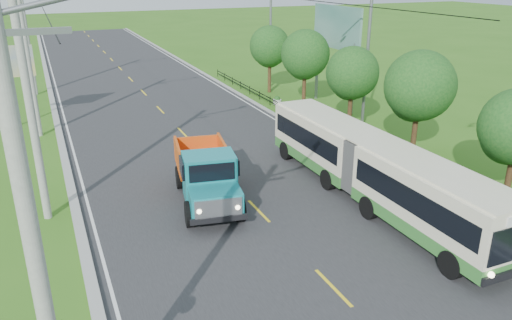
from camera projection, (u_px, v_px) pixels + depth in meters
ground at (333, 288)px, 16.22m from camera, size 240.00×240.00×0.00m
road at (174, 124)px, 33.35m from camera, size 14.00×120.00×0.02m
curb_left at (60, 137)px, 30.64m from camera, size 0.40×120.00×0.15m
curb_right at (271, 112)px, 36.00m from camera, size 0.30×120.00×0.10m
edge_line_left at (69, 137)px, 30.86m from camera, size 0.12×120.00×0.00m
edge_line_right at (265, 113)px, 35.82m from camera, size 0.12×120.00×0.00m
centre_dash at (333, 287)px, 16.21m from camera, size 0.12×2.20×0.00m
railing_right at (324, 131)px, 31.08m from camera, size 0.04×40.00×0.60m
pole_nearest at (39, 257)px, 8.82m from camera, size 3.51×0.44×10.00m
pole_near at (30, 98)px, 19.03m from camera, size 3.51×0.32×10.00m
pole_mid at (28, 53)px, 29.31m from camera, size 3.51×0.32×10.00m
pole_far at (27, 31)px, 39.58m from camera, size 3.51×0.32×10.00m
tree_third at (418, 89)px, 25.44m from camera, size 3.60×3.62×6.00m
tree_fourth at (352, 75)px, 30.72m from camera, size 3.24×3.31×5.40m
tree_fifth at (305, 57)px, 35.77m from camera, size 3.48×3.52×5.80m
tree_back at (270, 48)px, 40.98m from camera, size 3.30×3.36×5.50m
streetlight_mid at (365, 53)px, 30.42m from camera, size 3.02×0.20×9.07m
streetlight_far at (269, 30)px, 42.41m from camera, size 3.02×0.20×9.07m
planter_near at (419, 174)px, 24.46m from camera, size 0.64×0.64×0.67m
planter_mid at (332, 130)px, 31.31m from camera, size 0.64×0.64×0.67m
planter_far at (277, 101)px, 38.16m from camera, size 0.64×0.64×0.67m
billboard_left at (9, 67)px, 31.85m from camera, size 3.00×0.20×5.20m
billboard_right at (336, 34)px, 36.02m from camera, size 0.24×6.00×7.30m
bus at (373, 165)px, 21.72m from camera, size 2.47×14.72×2.84m
dump_truck at (207, 172)px, 21.75m from camera, size 3.24×6.33×2.54m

